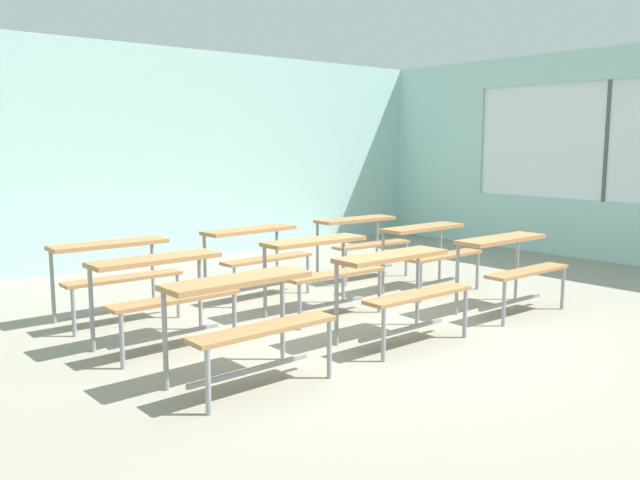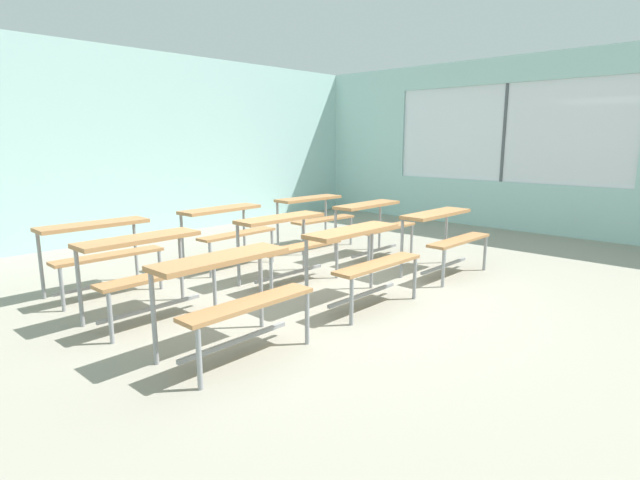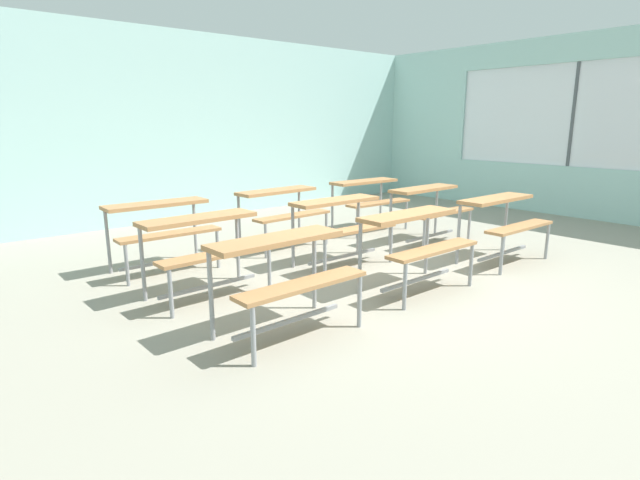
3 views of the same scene
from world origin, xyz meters
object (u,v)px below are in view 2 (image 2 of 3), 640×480
(desk_bench_r1c1, at_px, (287,233))
(desk_bench_r2c0, at_px, (99,241))
(desk_bench_r0c1, at_px, (361,248))
(desk_bench_r2c1, at_px, (227,222))
(desk_bench_r1c0, at_px, (146,258))
(desk_bench_r2c2, at_px, (314,210))
(desk_bench_r1c2, at_px, (374,217))
(desk_bench_r0c0, at_px, (231,281))
(desk_bench_r0c2, at_px, (444,228))

(desk_bench_r1c1, bearing_deg, desk_bench_r2c0, 146.99)
(desk_bench_r0c1, height_order, desk_bench_r2c1, same)
(desk_bench_r1c0, distance_m, desk_bench_r1c1, 1.68)
(desk_bench_r1c1, xyz_separation_m, desk_bench_r2c0, (-1.64, 1.10, 0.00))
(desk_bench_r1c0, height_order, desk_bench_r1c1, same)
(desk_bench_r2c2, bearing_deg, desk_bench_r2c0, -177.66)
(desk_bench_r1c0, bearing_deg, desk_bench_r1c1, -2.50)
(desk_bench_r2c0, xyz_separation_m, desk_bench_r2c1, (1.61, 0.00, 0.00))
(desk_bench_r0c1, distance_m, desk_bench_r1c0, 1.98)
(desk_bench_r1c1, distance_m, desk_bench_r2c0, 1.97)
(desk_bench_r2c1, bearing_deg, desk_bench_r1c1, -91.41)
(desk_bench_r1c1, xyz_separation_m, desk_bench_r1c2, (1.61, 0.01, 0.00))
(desk_bench_r0c0, distance_m, desk_bench_r1c0, 1.16)
(desk_bench_r1c1, xyz_separation_m, desk_bench_r2c1, (-0.03, 1.10, 0.00))
(desk_bench_r2c0, xyz_separation_m, desk_bench_r2c2, (3.21, -0.00, 0.00))
(desk_bench_r0c2, bearing_deg, desk_bench_r1c2, 86.04)
(desk_bench_r0c2, bearing_deg, desk_bench_r1c1, 144.42)
(desk_bench_r0c1, height_order, desk_bench_r2c0, same)
(desk_bench_r2c2, bearing_deg, desk_bench_r1c2, -85.73)
(desk_bench_r0c2, distance_m, desk_bench_r2c0, 3.85)
(desk_bench_r2c1, bearing_deg, desk_bench_r1c0, -150.02)
(desk_bench_r2c0, relative_size, desk_bench_r2c1, 0.98)
(desk_bench_r0c1, relative_size, desk_bench_r2c1, 0.98)
(desk_bench_r0c1, bearing_deg, desk_bench_r0c2, -0.18)
(desk_bench_r2c0, bearing_deg, desk_bench_r2c2, 0.93)
(desk_bench_r0c1, xyz_separation_m, desk_bench_r0c2, (1.57, -0.00, 0.00))
(desk_bench_r1c2, bearing_deg, desk_bench_r1c1, 179.20)
(desk_bench_r0c0, xyz_separation_m, desk_bench_r2c2, (3.18, 2.21, 0.00))
(desk_bench_r0c0, relative_size, desk_bench_r1c1, 1.00)
(desk_bench_r0c2, distance_m, desk_bench_r1c1, 1.88)
(desk_bench_r0c0, relative_size, desk_bench_r1c2, 1.00)
(desk_bench_r0c0, bearing_deg, desk_bench_r2c1, 53.66)
(desk_bench_r1c1, relative_size, desk_bench_r2c0, 1.00)
(desk_bench_r0c0, bearing_deg, desk_bench_r2c0, 89.97)
(desk_bench_r0c1, bearing_deg, desk_bench_r1c2, 33.75)
(desk_bench_r0c0, xyz_separation_m, desk_bench_r2c1, (1.59, 2.22, 0.00))
(desk_bench_r0c0, relative_size, desk_bench_r0c2, 1.00)
(desk_bench_r0c0, relative_size, desk_bench_r0c1, 1.01)
(desk_bench_r1c1, bearing_deg, desk_bench_r0c1, -91.85)
(desk_bench_r0c2, bearing_deg, desk_bench_r2c1, 125.47)
(desk_bench_r1c2, bearing_deg, desk_bench_r0c0, -161.82)
(desk_bench_r2c0, bearing_deg, desk_bench_r2c1, 0.95)
(desk_bench_r1c2, distance_m, desk_bench_r2c2, 1.09)
(desk_bench_r2c1, height_order, desk_bench_r2c2, same)
(desk_bench_r0c1, bearing_deg, desk_bench_r2c1, 89.29)
(desk_bench_r0c1, relative_size, desk_bench_r2c0, 0.99)
(desk_bench_r1c0, xyz_separation_m, desk_bench_r2c0, (0.04, 1.06, 0.00))
(desk_bench_r1c1, bearing_deg, desk_bench_r1c2, 1.08)
(desk_bench_r0c1, relative_size, desk_bench_r2c2, 0.98)
(desk_bench_r0c0, bearing_deg, desk_bench_r1c2, 18.54)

